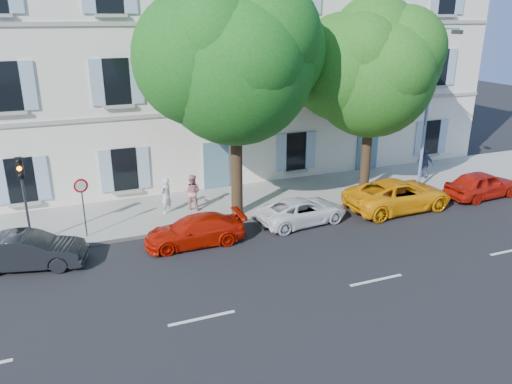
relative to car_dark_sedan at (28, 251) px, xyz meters
name	(u,v)px	position (x,y,z in m)	size (l,w,h in m)	color
ground	(318,234)	(10.69, -1.26, -0.63)	(90.00, 90.00, 0.00)	black
sidewalk	(274,197)	(10.69, 3.19, -0.55)	(36.00, 4.50, 0.15)	#A09E96
kerb	(294,213)	(10.69, 1.02, -0.55)	(36.00, 0.16, 0.16)	#9E998E
building	(233,61)	(10.69, 8.94, 5.37)	(28.00, 7.00, 12.00)	white
car_dark_sedan	(28,251)	(0.00, 0.00, 0.00)	(1.33, 3.80, 1.25)	black
car_red_coupe	(195,231)	(5.84, -0.29, -0.07)	(1.57, 3.86, 1.12)	#B81405
car_white_coupe	(302,211)	(10.61, 0.07, -0.08)	(1.80, 3.89, 1.08)	white
car_yellow_supercar	(398,195)	(15.35, -0.12, 0.07)	(2.30, 4.98, 1.39)	#FFA00A
car_red_hatchback	(482,184)	(20.06, -0.31, 0.03)	(1.55, 3.84, 1.31)	#B4160B
tree_left	(235,67)	(8.28, 1.71, 5.77)	(6.26, 6.26, 9.70)	#3A2819
tree_right	(372,75)	(15.01, 2.12, 5.15)	(5.69, 5.69, 8.77)	#3A2819
traffic_light	(22,182)	(0.01, 1.68, 1.98)	(0.27, 0.38, 3.40)	#383A3D
road_sign	(82,195)	(2.00, 1.66, 1.23)	(0.54, 0.18, 2.36)	#383A3D
street_lamp	(430,102)	(17.84, 1.39, 3.89)	(0.29, 1.64, 7.70)	#7293BF
pedestrian_a	(166,195)	(5.46, 2.98, 0.31)	(0.58, 0.38, 1.58)	silver
pedestrian_b	(192,192)	(6.62, 2.96, 0.33)	(0.78, 0.61, 1.61)	#D0858A
pedestrian_c	(425,163)	(19.28, 2.87, 0.31)	(0.92, 0.38, 1.57)	#44537E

